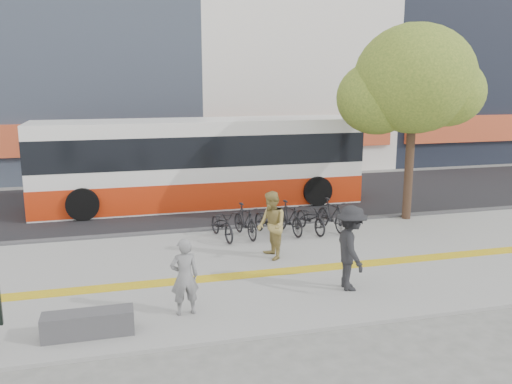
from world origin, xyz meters
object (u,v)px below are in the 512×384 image
object	(u,v)px
bus	(200,165)
pedestrian_tan	(271,225)
bench	(88,324)
seated_woman	(184,277)
pedestrian_dark	(351,248)
street_tree	(412,81)

from	to	relation	value
bus	pedestrian_tan	xyz separation A→B (m)	(0.79, -6.50, -0.57)
bench	pedestrian_tan	world-z (taller)	pedestrian_tan
bench	seated_woman	xyz separation A→B (m)	(1.80, 0.46, 0.54)
seated_woman	pedestrian_dark	distance (m)	3.68
bus	pedestrian_dark	bearing A→B (deg)	-77.98
seated_woman	pedestrian_tan	world-z (taller)	pedestrian_tan
street_tree	bus	bearing A→B (deg)	149.36
seated_woman	pedestrian_tan	bearing A→B (deg)	-137.81
bench	street_tree	bearing A→B (deg)	31.62
bus	street_tree	bearing A→B (deg)	-30.64
street_tree	seated_woman	size ratio (longest dim) A/B	4.10
street_tree	bench	bearing A→B (deg)	-148.38
street_tree	pedestrian_dark	distance (m)	7.61
bench	pedestrian_dark	distance (m)	5.57
street_tree	bus	world-z (taller)	street_tree
bench	bus	xyz separation A→B (m)	(3.57, 9.70, 1.22)
seated_woman	pedestrian_dark	size ratio (longest dim) A/B	0.82
pedestrian_tan	pedestrian_dark	distance (m)	2.62
bench	bus	size ratio (longest dim) A/B	0.14
seated_woman	street_tree	bearing A→B (deg)	-149.88
seated_woman	bus	bearing A→B (deg)	-105.60
pedestrian_dark	pedestrian_tan	bearing A→B (deg)	32.12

